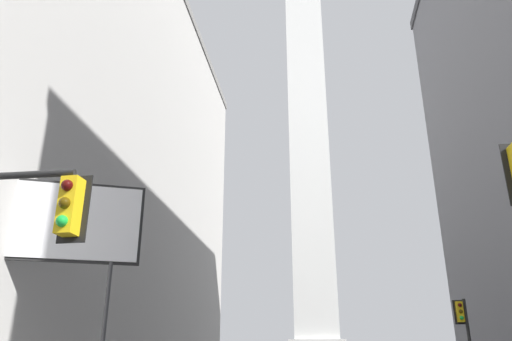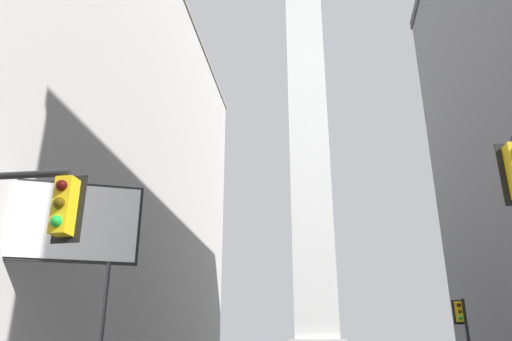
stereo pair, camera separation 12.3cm
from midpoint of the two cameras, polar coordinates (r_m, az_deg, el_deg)
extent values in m
cube|color=#B2AFAA|center=(45.49, -26.70, 2.29)|extent=(24.98, 57.05, 36.21)
cube|color=white|center=(87.04, 6.12, 4.07)|extent=(6.51, 6.51, 67.52)
cube|color=yellow|center=(9.95, -20.71, -3.83)|extent=(0.36, 0.36, 1.10)
cube|color=black|center=(10.10, -20.20, -4.14)|extent=(0.58, 0.06, 1.32)
sphere|color=#410907|center=(9.90, -21.00, -1.62)|extent=(0.22, 0.22, 0.22)
sphere|color=#483506|center=(9.80, -21.26, -3.49)|extent=(0.22, 0.22, 0.22)
sphere|color=green|center=(9.71, -21.52, -5.41)|extent=(0.22, 0.22, 0.22)
cube|color=yellow|center=(31.05, 22.29, -14.71)|extent=(0.35, 0.35, 1.10)
cube|color=black|center=(31.22, 22.20, -14.75)|extent=(0.58, 0.04, 1.32)
sphere|color=#410907|center=(30.89, 22.28, -14.04)|extent=(0.22, 0.22, 0.22)
sphere|color=#483506|center=(30.86, 22.38, -14.67)|extent=(0.22, 0.22, 0.22)
sphere|color=green|center=(30.83, 22.47, -15.29)|extent=(0.22, 0.22, 0.22)
cylinder|color=#3F3F42|center=(21.83, -17.06, -17.28)|extent=(0.18, 0.18, 5.68)
cube|color=silver|center=(22.74, -21.93, -5.34)|extent=(6.50, 2.76, 3.25)
cube|color=black|center=(22.74, -21.93, -5.34)|extent=(6.68, 2.74, 3.49)
camera|label=1|loc=(0.06, -89.94, -0.02)|focal=35.00mm
camera|label=2|loc=(0.06, 90.06, 0.02)|focal=35.00mm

